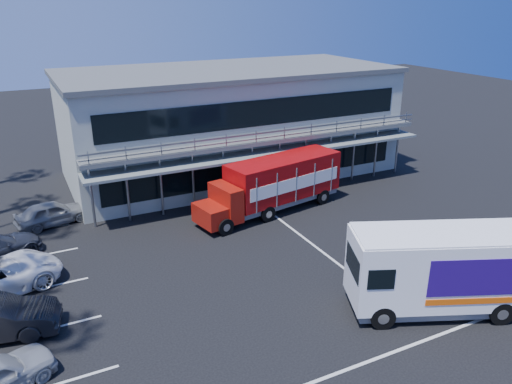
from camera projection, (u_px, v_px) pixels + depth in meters
name	position (u px, v px, depth m)	size (l,w,h in m)	color
ground	(303.00, 274.00, 22.53)	(120.00, 120.00, 0.00)	black
building	(230.00, 121.00, 34.95)	(22.40, 12.00, 7.30)	#9FA395
red_truck	(275.00, 183.00, 28.80)	(9.45, 3.86, 3.10)	maroon
white_van	(441.00, 270.00, 19.33)	(7.36, 4.92, 3.41)	white
parked_car_e	(52.00, 213.00, 27.38)	(1.57, 3.90, 1.33)	slate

